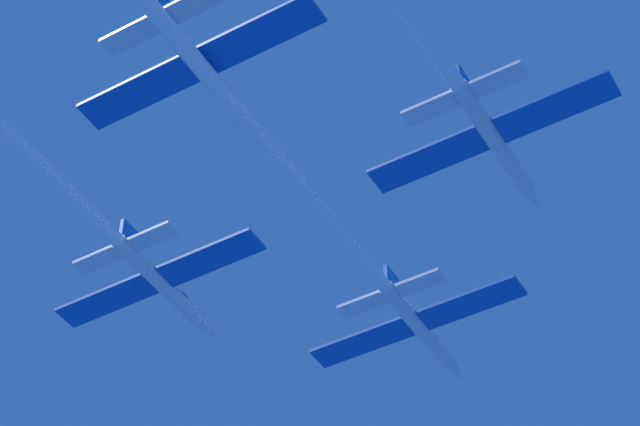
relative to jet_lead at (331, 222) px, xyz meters
name	(u,v)px	position (x,y,z in m)	size (l,w,h in m)	color
jet_lead	(331,222)	(0.00, 0.00, 0.00)	(16.72, 47.79, 2.77)	silver
jet_left_wing	(14,139)	(-13.63, -16.43, 0.29)	(16.72, 55.14, 2.77)	silver
jet_right_wing	(413,16)	(12.30, -11.77, 0.82)	(16.72, 44.18, 2.77)	silver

